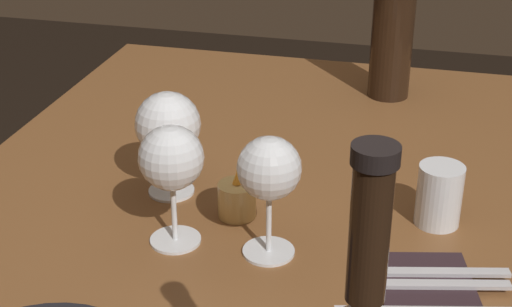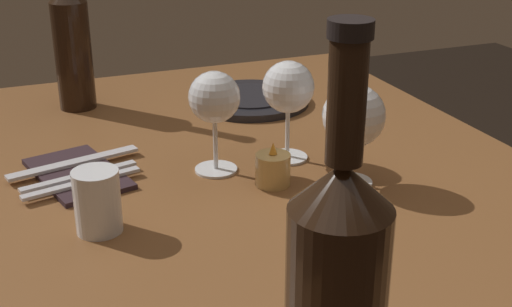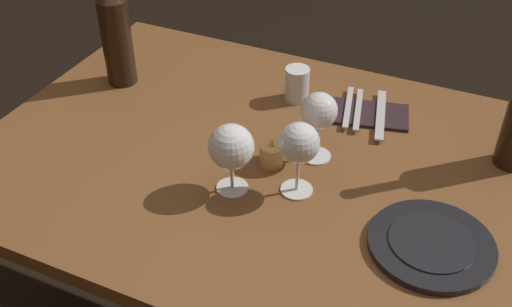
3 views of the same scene
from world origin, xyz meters
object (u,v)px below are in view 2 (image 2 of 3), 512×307
water_tumbler (98,205)px  folded_napkin (77,174)px  wine_glass_right (354,117)px  wine_glass_centre (288,89)px  votive_candle (274,171)px  wine_glass_left (214,100)px  dinner_plate (250,99)px  wine_bottle_second (72,41)px  fork_inner (80,176)px  table_knife (74,163)px  fork_outer (82,183)px

water_tumbler → folded_napkin: water_tumbler is taller
wine_glass_right → wine_glass_centre: (0.12, 0.05, 0.01)m
wine_glass_right → votive_candle: 0.14m
wine_glass_left → dinner_plate: 0.35m
wine_glass_right → wine_bottle_second: wine_bottle_second is taller
water_tumbler → fork_inner: 0.16m
folded_napkin → wine_bottle_second: bearing=-8.8°
wine_glass_right → wine_bottle_second: size_ratio=0.44×
votive_candle → dinner_plate: votive_candle is taller
wine_glass_right → table_knife: size_ratio=0.73×
folded_napkin → table_knife: 0.03m
wine_glass_right → dinner_plate: size_ratio=0.66×
wine_glass_centre → dinner_plate: bearing=-9.2°
votive_candle → table_knife: 0.32m
water_tumbler → folded_napkin: bearing=0.5°
wine_bottle_second → water_tumbler: wine_bottle_second is taller
fork_inner → folded_napkin: bearing=0.0°
wine_glass_right → folded_napkin: wine_glass_right is taller
dinner_plate → fork_outer: 0.46m
wine_glass_left → wine_bottle_second: 0.42m
wine_glass_left → wine_glass_right: (-0.12, -0.17, -0.01)m
wine_glass_centre → table_knife: bearing=75.4°
wine_bottle_second → fork_inner: 0.38m
wine_bottle_second → table_knife: 0.33m
wine_bottle_second → fork_outer: (-0.38, 0.05, -0.12)m
wine_bottle_second → table_knife: (-0.30, 0.05, -0.12)m
water_tumbler → fork_outer: water_tumbler is taller
wine_glass_left → wine_glass_centre: bearing=-88.4°
water_tumbler → wine_glass_left: bearing=-58.2°
wine_glass_right → wine_glass_centre: 0.13m
votive_candle → table_knife: size_ratio=0.32×
wine_bottle_second → votive_candle: (-0.47, -0.22, -0.11)m
dinner_plate → table_knife: bearing=117.9°
wine_glass_left → fork_inner: 0.23m
wine_glass_left → wine_glass_centre: (0.00, -0.12, 0.00)m
wine_glass_left → folded_napkin: 0.24m
wine_glass_right → votive_candle: (0.04, 0.11, -0.08)m
wine_bottle_second → water_tumbler: size_ratio=4.13×
wine_bottle_second → fork_inner: (-0.35, 0.05, -0.12)m
wine_glass_centre → wine_glass_right: bearing=-158.1°
water_tumbler → fork_outer: bearing=0.7°
dinner_plate → fork_outer: dinner_plate is taller
wine_glass_right → folded_napkin: (0.18, 0.37, -0.10)m
wine_glass_left → fork_inner: size_ratio=0.89×
dinner_plate → fork_inner: 0.45m
fork_outer → folded_napkin: bearing=0.0°
wine_glass_left → wine_glass_centre: 0.12m
fork_inner → wine_glass_centre: bearing=-95.2°
folded_napkin → fork_inner: bearing=180.0°
table_knife → wine_bottle_second: bearing=-9.7°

